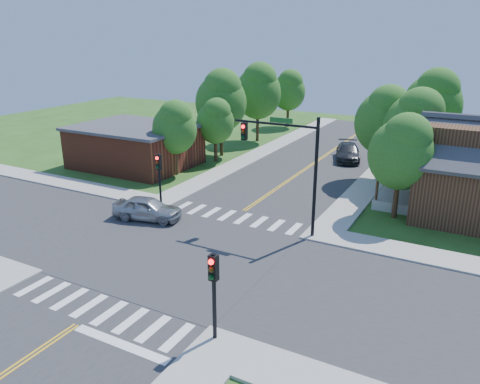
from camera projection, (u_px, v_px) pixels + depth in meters
The scene contains 25 objects.
ground at pixel (181, 255), 25.75m from camera, with size 100.00×100.00×0.00m, color #2B4C18.
road_ns at pixel (181, 254), 25.74m from camera, with size 10.00×90.00×0.04m, color #2D2D30.
road_ew at pixel (181, 254), 25.74m from camera, with size 90.00×10.00×0.04m, color #2D2D30.
intersection_patch at pixel (181, 255), 25.75m from camera, with size 10.20×10.20×0.06m, color #2D2D30.
sidewalk_nw at pixel (141, 156), 46.00m from camera, with size 40.00×40.00×0.14m.
crosswalk_north at pixel (235, 217), 30.90m from camera, with size 8.85×2.00×0.01m.
crosswalk_south at pixel (99, 309), 20.56m from camera, with size 8.85×2.00×0.01m.
centerline at pixel (181, 254), 25.73m from camera, with size 0.30×90.00×0.01m.
stop_bar at pixel (121, 345), 18.29m from camera, with size 4.60×0.45×0.09m, color white.
signal_mast_ne at pixel (289, 155), 27.09m from camera, with size 5.30×0.42×7.20m.
signal_pole_se at pixel (214, 281), 17.69m from camera, with size 0.34×0.42×3.80m.
signal_pole_nw at pixel (159, 170), 32.05m from camera, with size 0.34×0.42×3.80m.
building_nw at pixel (135, 145), 42.51m from camera, with size 10.40×8.40×3.73m.
tree_e_a at pixel (402, 150), 29.41m from camera, with size 4.12×3.91×7.00m.
tree_e_b at pixel (416, 124), 34.57m from camera, with size 4.67×4.43×7.93m.
tree_e_c at pixel (433, 102), 41.74m from camera, with size 5.17×4.91×8.79m.
tree_e_d at pixel (444, 104), 49.33m from camera, with size 3.98×3.78×6.76m.
tree_w_a at pixel (175, 126), 38.96m from camera, with size 3.80×3.61×6.45m.
tree_w_b at pixel (221, 99), 44.79m from camera, with size 5.01×4.76×8.51m.
tree_w_c at pixel (258, 90), 51.03m from camera, with size 5.12×4.87×8.71m.
tree_w_d at pixel (289, 89), 59.42m from camera, with size 4.31×4.10×7.33m.
tree_house at pixel (385, 119), 37.03m from camera, with size 4.62×4.39×7.86m.
tree_bldg at pixel (216, 120), 43.18m from camera, with size 3.56×3.38×6.06m.
car_silver at pixel (147, 209), 30.30m from camera, with size 4.77×2.76×1.53m, color #A7AAAE.
car_dgrey at pixel (348, 152), 44.61m from camera, with size 3.65×5.71×1.54m, color #292B2E.
Camera 1 is at (13.90, -18.94, 11.57)m, focal length 35.00 mm.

